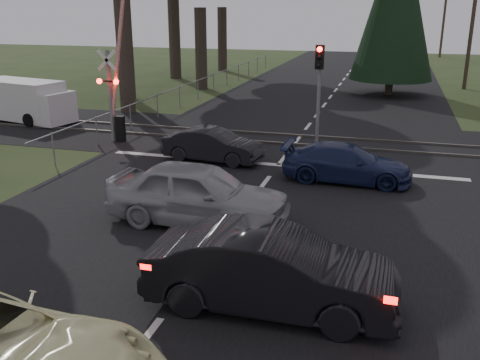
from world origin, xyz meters
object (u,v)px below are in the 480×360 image
(crossing_signal, at_px, (115,93))
(utility_pole_far, at_px, (444,13))
(dark_hatchback, at_px, (271,271))
(silver_car, at_px, (198,194))
(utility_pole_mid, at_px, (473,18))
(blue_sedan, at_px, (347,163))
(traffic_signal_center, at_px, (319,79))
(white_van, at_px, (27,101))
(dark_car_far, at_px, (213,145))

(crossing_signal, height_order, utility_pole_far, utility_pole_far)
(dark_hatchback, bearing_deg, silver_car, 36.67)
(silver_car, bearing_deg, utility_pole_mid, -16.49)
(crossing_signal, bearing_deg, silver_car, -49.54)
(blue_sedan, bearing_deg, crossing_signal, 74.90)
(traffic_signal_center, distance_m, white_van, 14.79)
(utility_pole_mid, relative_size, silver_car, 1.87)
(white_van, bearing_deg, crossing_signal, -9.26)
(crossing_signal, bearing_deg, utility_pole_mid, 52.03)
(silver_car, distance_m, dark_car_far, 5.95)
(traffic_signal_center, bearing_deg, white_van, 173.56)
(utility_pole_mid, distance_m, blue_sedan, 24.12)
(utility_pole_far, xyz_separation_m, silver_car, (-9.39, -52.70, -3.90))
(blue_sedan, bearing_deg, dark_hatchback, 176.27)
(dark_car_far, distance_m, white_van, 11.95)
(silver_car, bearing_deg, crossing_signal, 42.71)
(silver_car, bearing_deg, blue_sedan, -33.70)
(crossing_signal, height_order, dark_hatchback, crossing_signal)
(traffic_signal_center, xyz_separation_m, dark_hatchback, (0.86, -11.94, -2.03))
(dark_car_far, bearing_deg, white_van, 74.62)
(utility_pole_far, xyz_separation_m, dark_hatchback, (-6.64, -56.26, -3.95))
(utility_pole_mid, bearing_deg, blue_sedan, -104.59)
(utility_pole_far, bearing_deg, blue_sedan, -97.11)
(blue_sedan, relative_size, white_van, 0.77)
(utility_pole_mid, relative_size, utility_pole_far, 1.00)
(dark_hatchback, bearing_deg, utility_pole_mid, -12.99)
(utility_pole_far, height_order, silver_car, utility_pole_far)
(utility_pole_mid, xyz_separation_m, utility_pole_far, (0.00, 25.00, 0.00))
(white_van, bearing_deg, blue_sedan, -5.66)
(utility_pole_mid, relative_size, blue_sedan, 2.15)
(crossing_signal, relative_size, dark_hatchback, 1.47)
(crossing_signal, xyz_separation_m, utility_pole_mid, (15.77, 20.21, 2.67))
(crossing_signal, relative_size, dark_car_far, 1.90)
(utility_pole_far, bearing_deg, dark_car_far, -103.12)
(traffic_signal_center, bearing_deg, dark_car_far, -142.58)
(utility_pole_mid, distance_m, white_van, 28.53)
(traffic_signal_center, distance_m, dark_hatchback, 12.14)
(crossing_signal, height_order, silver_car, crossing_signal)
(dark_hatchback, bearing_deg, crossing_signal, 38.58)
(crossing_signal, height_order, traffic_signal_center, crossing_signal)
(dark_car_far, height_order, white_van, white_van)
(white_van, bearing_deg, dark_car_far, -8.40)
(crossing_signal, relative_size, utility_pole_far, 0.77)
(traffic_signal_center, xyz_separation_m, dark_car_far, (-3.45, -2.64, -2.20))
(utility_pole_far, relative_size, blue_sedan, 2.15)
(traffic_signal_center, xyz_separation_m, silver_car, (-1.89, -8.38, -1.98))
(crossing_signal, bearing_deg, blue_sedan, -15.89)
(dark_car_far, bearing_deg, dark_hatchback, -149.50)
(utility_pole_mid, xyz_separation_m, dark_car_far, (-10.95, -21.96, -4.12))
(dark_hatchback, relative_size, blue_sedan, 1.13)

